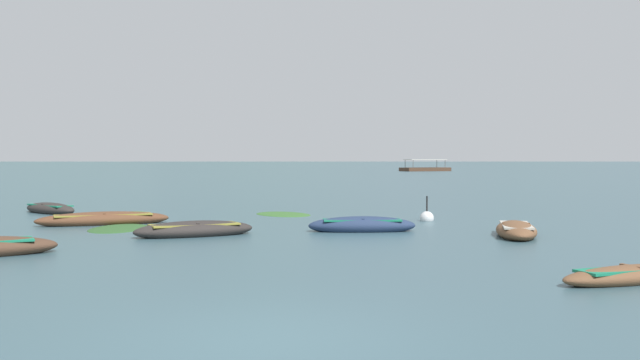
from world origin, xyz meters
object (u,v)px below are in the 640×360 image
rowboat_3 (104,219)px  rowboat_6 (516,230)px  rowboat_1 (195,230)px  rowboat_2 (362,225)px  mooring_buoy (427,218)px  rowboat_5 (632,275)px  ferry_0 (425,169)px  rowboat_4 (50,209)px

rowboat_3 → rowboat_6: size_ratio=1.30×
rowboat_1 → rowboat_2: size_ratio=1.12×
rowboat_2 → mooring_buoy: size_ratio=3.16×
rowboat_5 → ferry_0: 127.98m
rowboat_3 → ferry_0: ferry_0 is taller
rowboat_5 → rowboat_6: (0.51, 7.64, 0.05)m
rowboat_2 → rowboat_5: (3.82, -9.29, -0.06)m
rowboat_1 → rowboat_6: (9.41, -0.68, -0.00)m
rowboat_5 → mooring_buoy: 12.84m
rowboat_2 → rowboat_5: 10.05m
rowboat_1 → rowboat_2: (5.07, 0.97, 0.01)m
rowboat_5 → ferry_0: (23.29, 125.84, 0.32)m
rowboat_2 → rowboat_4: (-12.17, 8.26, -0.01)m
rowboat_6 → ferry_0: ferry_0 is taller
rowboat_4 → ferry_0: (39.29, 108.29, 0.27)m
rowboat_2 → rowboat_4: 14.71m
rowboat_3 → rowboat_5: size_ratio=1.43×
rowboat_1 → mooring_buoy: size_ratio=3.53×
rowboat_6 → mooring_buoy: bearing=106.4°
rowboat_6 → mooring_buoy: 5.37m
rowboat_2 → ferry_0: 119.66m
rowboat_3 → rowboat_4: 6.44m
rowboat_4 → rowboat_6: size_ratio=0.92×
rowboat_1 → ferry_0: 121.85m
rowboat_3 → mooring_buoy: 11.48m
rowboat_1 → rowboat_2: 5.17m
rowboat_5 → ferry_0: ferry_0 is taller
ferry_0 → rowboat_5: bearing=-100.5°
mooring_buoy → ferry_0: bearing=77.9°
rowboat_2 → rowboat_6: size_ratio=0.95×
rowboat_5 → rowboat_6: bearing=86.2°
rowboat_3 → rowboat_1: bearing=-47.1°
rowboat_1 → rowboat_4: bearing=127.6°
rowboat_5 → mooring_buoy: (-1.01, 12.80, -0.01)m
rowboat_3 → rowboat_5: (12.47, -12.16, -0.05)m
rowboat_2 → rowboat_5: rowboat_2 is taller
rowboat_6 → mooring_buoy: mooring_buoy is taller
rowboat_2 → rowboat_1: bearing=-169.2°
rowboat_2 → mooring_buoy: bearing=51.2°
rowboat_3 → rowboat_6: rowboat_3 is taller
rowboat_3 → ferry_0: 119.17m
rowboat_2 → rowboat_3: rowboat_2 is taller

